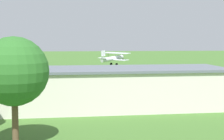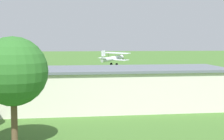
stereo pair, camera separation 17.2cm
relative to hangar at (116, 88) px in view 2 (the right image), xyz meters
The scene contains 7 objects.
ground_plane 29.88m from the hangar, 87.05° to the right, with size 400.00×400.00×0.00m, color #3D6628.
hangar is the anchor object (origin of this frame).
biplane 29.25m from the hangar, 95.33° to the right, with size 7.29×7.79×3.59m.
car_green 21.33m from the hangar, 33.77° to the right, with size 2.49×4.77×1.71m.
person_walking_on_apron 20.69m from the hangar, 125.88° to the right, with size 0.51×0.51×1.69m.
person_at_fence_line 20.65m from the hangar, 45.02° to the right, with size 0.53×0.53×1.59m.
tree_by_windsock 21.81m from the hangar, 56.67° to the left, with size 6.57×6.57×10.47m.
Camera 2 is at (4.40, 81.74, 10.29)m, focal length 57.42 mm.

